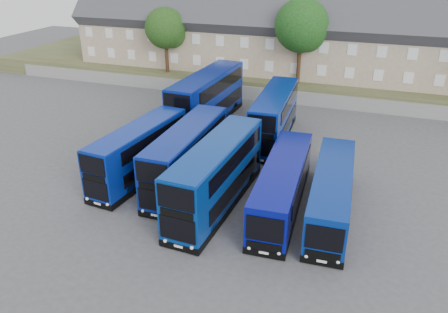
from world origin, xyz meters
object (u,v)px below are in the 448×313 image
(dd_front_left, at_px, (139,153))
(dd_front_mid, at_px, (187,157))
(tree_west, at_px, (167,30))
(tree_mid, at_px, (303,28))
(coach_east_a, at_px, (282,186))

(dd_front_left, height_order, dd_front_mid, dd_front_mid)
(tree_west, distance_m, tree_mid, 16.04)
(dd_front_left, xyz_separation_m, dd_front_mid, (3.73, 0.35, 0.12))
(dd_front_mid, bearing_deg, coach_east_a, -7.96)
(tree_mid, bearing_deg, dd_front_left, -108.68)
(dd_front_left, relative_size, tree_west, 1.34)
(tree_mid, bearing_deg, tree_west, -178.21)
(dd_front_left, distance_m, coach_east_a, 11.01)
(dd_front_mid, bearing_deg, tree_mid, 79.49)
(dd_front_left, xyz_separation_m, tree_west, (-8.34, 22.14, 5.08))
(dd_front_left, height_order, tree_mid, tree_mid)
(dd_front_mid, distance_m, tree_mid, 23.41)
(dd_front_mid, height_order, tree_mid, tree_mid)
(dd_front_left, height_order, tree_west, tree_west)
(dd_front_mid, distance_m, tree_west, 25.40)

